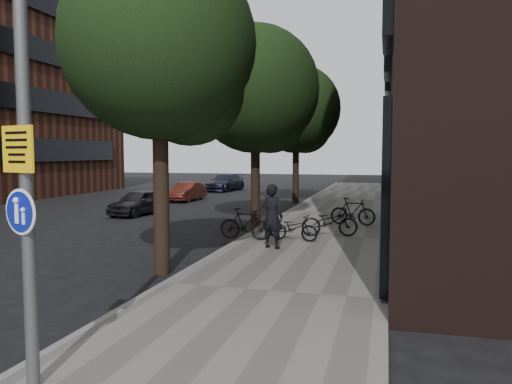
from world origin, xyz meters
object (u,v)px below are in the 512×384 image
(signpost, at_px, (27,192))
(pedestrian, at_px, (272,216))
(parked_car_near, at_px, (139,202))
(parked_bike_facade_near, at_px, (330,222))

(signpost, bearing_deg, pedestrian, 100.90)
(pedestrian, distance_m, parked_car_near, 10.42)
(signpost, relative_size, parked_car_near, 1.32)
(parked_bike_facade_near, distance_m, parked_car_near, 10.19)
(signpost, height_order, pedestrian, signpost)
(signpost, bearing_deg, parked_bike_facade_near, 95.28)
(pedestrian, relative_size, parked_car_near, 0.54)
(parked_car_near, bearing_deg, pedestrian, -33.45)
(signpost, height_order, parked_bike_facade_near, signpost)
(signpost, relative_size, pedestrian, 2.44)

